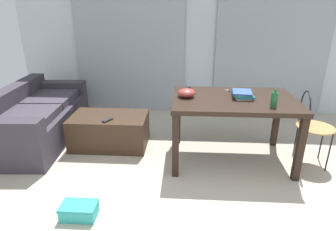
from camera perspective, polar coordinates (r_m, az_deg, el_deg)
The scene contains 14 objects.
ground_plane at distance 3.30m, azimuth 7.07°, elevation -10.70°, with size 7.61×7.61×0.00m, color #B2A893.
wall_back at distance 4.80m, azimuth 6.53°, elevation 16.45°, with size 5.98×0.10×2.68m, color silver.
curtains at distance 4.73m, azimuth 6.50°, elevation 14.63°, with size 4.08×0.03×2.39m.
couch at distance 4.26m, azimuth -25.14°, elevation -0.57°, with size 0.97×1.87×0.71m.
coffee_table at distance 3.79m, azimuth -11.63°, elevation -2.98°, with size 0.97×0.58×0.42m.
craft_table at distance 3.29m, azimuth 13.04°, elevation 1.87°, with size 1.37×0.92×0.77m.
wire_chair at distance 3.54m, azimuth 26.70°, elevation -0.84°, with size 0.41×0.43×0.87m.
bottle_near at distance 3.06m, azimuth 20.59°, elevation 3.06°, with size 0.06×0.06×0.19m.
bowl at distance 3.20m, azimuth 3.73°, elevation 4.57°, with size 0.19×0.19×0.10m, color #9E3833.
book_stack at distance 3.29m, azimuth 14.72°, elevation 4.18°, with size 0.24×0.29×0.07m.
tv_remote_on_table at distance 3.47m, azimuth 3.77°, elevation 5.29°, with size 0.04×0.18×0.03m, color black.
scissors at distance 3.52m, azimuth 12.10°, elevation 4.90°, with size 0.07×0.10×0.00m.
tv_remote_primary at distance 3.54m, azimuth -12.09°, elevation -0.91°, with size 0.05×0.14×0.02m, color #232326.
shoebox at distance 2.72m, azimuth -17.43°, elevation -17.80°, with size 0.31×0.19×0.13m.
Camera 1 is at (-0.22, -1.60, 1.74)m, focal length 30.28 mm.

